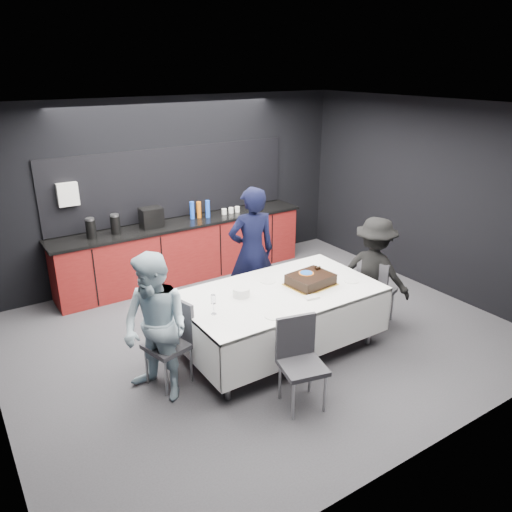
{
  "coord_description": "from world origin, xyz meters",
  "views": [
    {
      "loc": [
        -3.1,
        -4.64,
        3.25
      ],
      "look_at": [
        0.0,
        0.1,
        1.05
      ],
      "focal_mm": 35.0,
      "sensor_mm": 36.0,
      "label": 1
    }
  ],
  "objects_px": {
    "plate_stack": "(241,292)",
    "champagne_flute": "(213,300)",
    "party_table": "(279,301)",
    "cake_assembly": "(311,280)",
    "chair_near": "(300,355)",
    "person_left": "(156,328)",
    "person_center": "(252,252)",
    "person_right": "(374,273)",
    "chair_right": "(375,287)",
    "chair_left": "(173,336)"
  },
  "relations": [
    {
      "from": "plate_stack",
      "to": "champagne_flute",
      "type": "distance_m",
      "value": 0.53
    },
    {
      "from": "party_table",
      "to": "plate_stack",
      "type": "bearing_deg",
      "value": 164.34
    },
    {
      "from": "party_table",
      "to": "cake_assembly",
      "type": "height_order",
      "value": "cake_assembly"
    },
    {
      "from": "plate_stack",
      "to": "chair_near",
      "type": "xyz_separation_m",
      "value": [
        0.04,
        -1.04,
        -0.3
      ]
    },
    {
      "from": "person_left",
      "to": "chair_near",
      "type": "bearing_deg",
      "value": 28.86
    },
    {
      "from": "champagne_flute",
      "to": "person_center",
      "type": "xyz_separation_m",
      "value": [
        1.17,
        1.08,
        -0.05
      ]
    },
    {
      "from": "party_table",
      "to": "person_right",
      "type": "relative_size",
      "value": 1.58
    },
    {
      "from": "party_table",
      "to": "plate_stack",
      "type": "relative_size",
      "value": 11.92
    },
    {
      "from": "plate_stack",
      "to": "champagne_flute",
      "type": "height_order",
      "value": "champagne_flute"
    },
    {
      "from": "person_left",
      "to": "plate_stack",
      "type": "bearing_deg",
      "value": 74.88
    },
    {
      "from": "party_table",
      "to": "chair_right",
      "type": "bearing_deg",
      "value": -6.89
    },
    {
      "from": "champagne_flute",
      "to": "chair_left",
      "type": "height_order",
      "value": "champagne_flute"
    },
    {
      "from": "chair_near",
      "to": "party_table",
      "type": "bearing_deg",
      "value": 66.1
    },
    {
      "from": "chair_right",
      "to": "person_left",
      "type": "bearing_deg",
      "value": 177.55
    },
    {
      "from": "cake_assembly",
      "to": "person_center",
      "type": "distance_m",
      "value": 1.07
    },
    {
      "from": "chair_near",
      "to": "champagne_flute",
      "type": "bearing_deg",
      "value": 121.67
    },
    {
      "from": "cake_assembly",
      "to": "champagne_flute",
      "type": "height_order",
      "value": "champagne_flute"
    },
    {
      "from": "cake_assembly",
      "to": "chair_right",
      "type": "distance_m",
      "value": 1.05
    },
    {
      "from": "plate_stack",
      "to": "person_center",
      "type": "distance_m",
      "value": 1.12
    },
    {
      "from": "plate_stack",
      "to": "person_left",
      "type": "xyz_separation_m",
      "value": [
        -1.1,
        -0.17,
        -0.05
      ]
    },
    {
      "from": "plate_stack",
      "to": "person_right",
      "type": "height_order",
      "value": "person_right"
    },
    {
      "from": "chair_left",
      "to": "plate_stack",
      "type": "bearing_deg",
      "value": 0.09
    },
    {
      "from": "chair_right",
      "to": "chair_near",
      "type": "xyz_separation_m",
      "value": [
        -1.8,
        -0.75,
        0.0
      ]
    },
    {
      "from": "party_table",
      "to": "person_left",
      "type": "relative_size",
      "value": 1.48
    },
    {
      "from": "chair_right",
      "to": "person_left",
      "type": "xyz_separation_m",
      "value": [
        -2.95,
        0.13,
        0.25
      ]
    },
    {
      "from": "person_right",
      "to": "person_center",
      "type": "bearing_deg",
      "value": 22.17
    },
    {
      "from": "plate_stack",
      "to": "chair_near",
      "type": "height_order",
      "value": "chair_near"
    },
    {
      "from": "cake_assembly",
      "to": "chair_near",
      "type": "bearing_deg",
      "value": -133.66
    },
    {
      "from": "party_table",
      "to": "chair_near",
      "type": "distance_m",
      "value": 1.01
    },
    {
      "from": "person_center",
      "to": "person_right",
      "type": "distance_m",
      "value": 1.61
    },
    {
      "from": "cake_assembly",
      "to": "person_left",
      "type": "xyz_separation_m",
      "value": [
        -1.95,
        0.02,
        -0.06
      ]
    },
    {
      "from": "plate_stack",
      "to": "chair_near",
      "type": "relative_size",
      "value": 0.21
    },
    {
      "from": "party_table",
      "to": "person_right",
      "type": "distance_m",
      "value": 1.4
    },
    {
      "from": "cake_assembly",
      "to": "chair_left",
      "type": "xyz_separation_m",
      "value": [
        -1.71,
        0.19,
        -0.31
      ]
    },
    {
      "from": "person_left",
      "to": "party_table",
      "type": "bearing_deg",
      "value": 67.83
    },
    {
      "from": "champagne_flute",
      "to": "chair_right",
      "type": "relative_size",
      "value": 0.24
    },
    {
      "from": "person_right",
      "to": "chair_left",
      "type": "bearing_deg",
      "value": 61.45
    },
    {
      "from": "person_center",
      "to": "person_right",
      "type": "bearing_deg",
      "value": 146.01
    },
    {
      "from": "chair_left",
      "to": "party_table",
      "type": "bearing_deg",
      "value": -5.4
    },
    {
      "from": "plate_stack",
      "to": "chair_left",
      "type": "bearing_deg",
      "value": -179.91
    },
    {
      "from": "party_table",
      "to": "cake_assembly",
      "type": "relative_size",
      "value": 4.03
    },
    {
      "from": "person_right",
      "to": "plate_stack",
      "type": "bearing_deg",
      "value": 58.84
    },
    {
      "from": "chair_near",
      "to": "person_center",
      "type": "bearing_deg",
      "value": 70.92
    },
    {
      "from": "person_left",
      "to": "champagne_flute",
      "type": "bearing_deg",
      "value": 62.11
    },
    {
      "from": "plate_stack",
      "to": "cake_assembly",
      "type": "bearing_deg",
      "value": -12.54
    },
    {
      "from": "party_table",
      "to": "chair_left",
      "type": "height_order",
      "value": "chair_left"
    },
    {
      "from": "cake_assembly",
      "to": "person_right",
      "type": "relative_size",
      "value": 0.39
    },
    {
      "from": "cake_assembly",
      "to": "chair_right",
      "type": "relative_size",
      "value": 0.62
    },
    {
      "from": "party_table",
      "to": "chair_near",
      "type": "xyz_separation_m",
      "value": [
        -0.41,
        -0.91,
        -0.11
      ]
    },
    {
      "from": "party_table",
      "to": "chair_left",
      "type": "distance_m",
      "value": 1.31
    }
  ]
}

